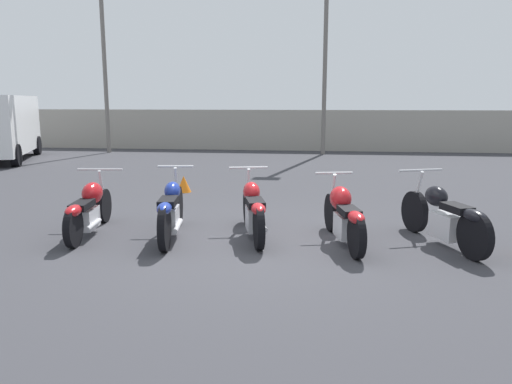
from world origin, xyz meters
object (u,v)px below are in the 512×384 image
Objects in this scene: motorcycle_slot_1 at (171,211)px; traffic_cone_near at (184,184)px; motorcycle_slot_0 at (89,208)px; light_pole_left at (326,27)px; motorcycle_slot_2 at (253,210)px; motorcycle_slot_4 at (444,217)px; light_pole_right at (103,30)px; motorcycle_slot_3 at (344,215)px.

motorcycle_slot_1 reaches higher than traffic_cone_near.
motorcycle_slot_1 is (1.32, -0.06, 0.01)m from motorcycle_slot_0.
motorcycle_slot_1 is at bearing -101.09° from light_pole_left.
motorcycle_slot_0 is 1.02× the size of motorcycle_slot_2.
light_pole_left is 21.63× the size of traffic_cone_near.
motorcycle_slot_4 is at bearing -82.48° from light_pole_left.
motorcycle_slot_1 is 1.03× the size of motorcycle_slot_2.
light_pole_right is at bearing 104.54° from motorcycle_slot_0.
motorcycle_slot_4 is at bearing -6.91° from motorcycle_slot_0.
traffic_cone_near is (-3.21, -8.42, -4.51)m from light_pole_left.
traffic_cone_near is at bearing 74.94° from motorcycle_slot_0.
motorcycle_slot_1 is at bearing -77.64° from traffic_cone_near.
motorcycle_slot_3 is 5.05m from traffic_cone_near.
motorcycle_slot_1 is at bearing 161.21° from motorcycle_slot_4.
light_pole_left is at bearing 2.30° from light_pole_right.
motorcycle_slot_2 is at bearing 157.10° from motorcycle_slot_4.
motorcycle_slot_1 reaches higher than motorcycle_slot_0.
motorcycle_slot_4 is (5.30, 0.04, 0.01)m from motorcycle_slot_0.
light_pole_right is 3.96× the size of motorcycle_slot_4.
light_pole_left reaches higher than motorcycle_slot_1.
motorcycle_slot_2 is at bearing -59.94° from traffic_cone_near.
traffic_cone_near is (0.50, 3.69, -0.23)m from motorcycle_slot_0.
motorcycle_slot_1 is 3.85m from traffic_cone_near.
motorcycle_slot_1 reaches higher than motorcycle_slot_4.
motorcycle_slot_0 is at bearing -97.74° from traffic_cone_near.
motorcycle_slot_2 is (-1.17, -11.94, -4.28)m from light_pole_left.
motorcycle_slot_3 is 1.42m from motorcycle_slot_4.
traffic_cone_near is at bearing -57.12° from light_pole_right.
light_pole_left is 10.08m from traffic_cone_near.
traffic_cone_near is (-2.04, 3.52, -0.23)m from motorcycle_slot_2.
motorcycle_slot_3 is at bearing 163.31° from motorcycle_slot_4.
motorcycle_slot_1 reaches higher than motorcycle_slot_3.
light_pole_left reaches higher than motorcycle_slot_0.
light_pole_left is at bearing 77.32° from motorcycle_slot_4.
motorcycle_slot_0 is (-3.71, -12.11, -4.28)m from light_pole_left.
motorcycle_slot_2 reaches higher than motorcycle_slot_0.
light_pole_left is at bearing 70.32° from motorcycle_slot_2.
motorcycle_slot_1 reaches higher than motorcycle_slot_2.
motorcycle_slot_1 is 5.59× the size of traffic_cone_near.
light_pole_right is at bearing 122.88° from traffic_cone_near.
motorcycle_slot_2 is 1.01× the size of motorcycle_slot_3.
light_pole_right is (-8.43, -0.34, -0.02)m from light_pole_left.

